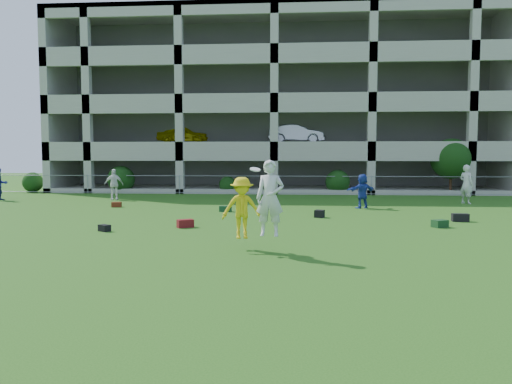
# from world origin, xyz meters

# --- Properties ---
(ground) EXTENTS (100.00, 100.00, 0.00)m
(ground) POSITION_xyz_m (0.00, 0.00, 0.00)
(ground) COLOR #235114
(ground) RESTS_ON ground
(bystander_b) EXTENTS (1.09, 0.76, 1.71)m
(bystander_b) POSITION_xyz_m (-8.71, 14.78, 0.86)
(bystander_b) COLOR white
(bystander_b) RESTS_ON ground
(bystander_d) EXTENTS (1.55, 1.12, 1.62)m
(bystander_d) POSITION_xyz_m (4.46, 11.51, 0.81)
(bystander_d) COLOR #213A99
(bystander_d) RESTS_ON ground
(bystander_e) EXTENTS (0.83, 0.87, 1.99)m
(bystander_e) POSITION_xyz_m (10.07, 14.16, 1.00)
(bystander_e) COLOR silver
(bystander_e) RESTS_ON ground
(bag_red_a) EXTENTS (0.63, 0.54, 0.28)m
(bag_red_a) POSITION_xyz_m (-2.50, 4.87, 0.14)
(bag_red_a) COLOR #56100E
(bag_red_a) RESTS_ON ground
(bag_black_b) EXTENTS (0.47, 0.43, 0.22)m
(bag_black_b) POSITION_xyz_m (-4.99, 3.82, 0.11)
(bag_black_b) COLOR black
(bag_black_b) RESTS_ON ground
(bag_green_c) EXTENTS (0.61, 0.54, 0.26)m
(bag_green_c) POSITION_xyz_m (6.34, 5.58, 0.13)
(bag_green_c) COLOR #123318
(bag_green_c) RESTS_ON ground
(crate_d) EXTENTS (0.45, 0.45, 0.30)m
(crate_d) POSITION_xyz_m (2.29, 7.95, 0.15)
(crate_d) COLOR black
(crate_d) RESTS_ON ground
(bag_black_e) EXTENTS (0.61, 0.33, 0.30)m
(bag_black_e) POSITION_xyz_m (7.55, 7.17, 0.15)
(bag_black_e) COLOR black
(bag_black_e) RESTS_ON ground
(bag_red_f) EXTENTS (0.49, 0.36, 0.24)m
(bag_red_f) POSITION_xyz_m (-7.23, 11.11, 0.12)
(bag_red_f) COLOR #511B0D
(bag_red_f) RESTS_ON ground
(bag_green_g) EXTENTS (0.54, 0.37, 0.25)m
(bag_green_g) POSITION_xyz_m (-1.76, 9.66, 0.12)
(bag_green_g) COLOR #13351E
(bag_green_g) RESTS_ON ground
(frisbee_contest) EXTENTS (1.72, 1.33, 2.11)m
(frisbee_contest) POSITION_xyz_m (0.17, 0.80, 1.25)
(frisbee_contest) COLOR yellow
(frisbee_contest) RESTS_ON ground
(parking_garage) EXTENTS (30.00, 14.00, 12.00)m
(parking_garage) POSITION_xyz_m (-0.01, 27.70, 6.01)
(parking_garage) COLOR #9E998C
(parking_garage) RESTS_ON ground
(fence) EXTENTS (36.06, 0.06, 1.20)m
(fence) POSITION_xyz_m (0.00, 19.00, 0.61)
(fence) COLOR gray
(fence) RESTS_ON ground
(shrub_row) EXTENTS (34.38, 2.52, 3.50)m
(shrub_row) POSITION_xyz_m (4.59, 19.70, 1.51)
(shrub_row) COLOR #163D11
(shrub_row) RESTS_ON ground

